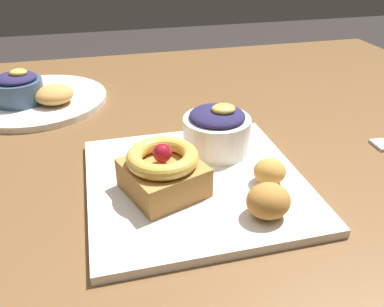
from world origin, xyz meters
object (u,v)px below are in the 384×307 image
Objects in this scene: berry_ramekin at (217,130)px; fritter_front at (268,201)px; cake_slice at (163,171)px; back_ramekin at (18,88)px; back_pastry at (54,95)px; back_plate at (37,100)px; front_plate at (196,182)px; fritter_middle at (270,172)px.

fritter_front is at bearing -86.04° from berry_ramekin.
cake_slice is 0.13m from berry_ramekin.
fritter_front is 0.57× the size of back_ramekin.
berry_ramekin is at bearing 41.65° from cake_slice.
back_pastry is (0.06, -0.02, -0.01)m from back_ramekin.
back_plate is at bearing 123.15° from fritter_front.
back_pastry is (-0.19, 0.32, 0.02)m from front_plate.
back_ramekin is (-0.26, 0.34, 0.03)m from front_plate.
cake_slice is 1.16× the size of berry_ramekin.
fritter_front is 0.54m from back_ramekin.
front_plate is at bearing 160.40° from fritter_middle.
cake_slice is at bearing -160.36° from front_plate.
fritter_front is at bearing -36.10° from cake_slice.
cake_slice is at bearing -59.19° from back_ramekin.
front_plate is at bearing 19.64° from cake_slice.
back_ramekin is (-0.21, 0.36, -0.00)m from cake_slice.
fritter_front reaches higher than back_pastry.
cake_slice is (-0.05, -0.02, 0.04)m from front_plate.
berry_ramekin is 1.93× the size of fritter_front.
front_plate is 5.52× the size of fritter_front.
back_pastry reaches higher than front_plate.
back_ramekin is (-0.31, 0.27, -0.00)m from berry_ramekin.
back_ramekin is 1.29× the size of back_pastry.
fritter_middle and back_pastry have the same top height.
fritter_front is 0.54m from back_plate.
back_ramekin is at bearing 126.38° from fritter_front.
front_plate is at bearing 122.88° from fritter_front.
fritter_middle is at bearing -6.61° from cake_slice.
front_plate is at bearing -56.78° from back_plate.
berry_ramekin is (0.05, 0.07, 0.04)m from front_plate.
fritter_middle is (0.09, -0.03, 0.02)m from front_plate.
back_plate is (-0.29, 0.45, -0.03)m from fritter_front.
back_plate is (-0.32, 0.39, -0.02)m from fritter_middle.
cake_slice is at bearing -138.35° from berry_ramekin.
front_plate is 0.37m from back_pastry.
back_pastry is at bearing 113.95° from cake_slice.
back_ramekin reaches higher than back_pastry.
back_ramekin is at bearing -146.14° from back_plate.
front_plate is 4.03× the size of back_pastry.
berry_ramekin reaches higher than back_plate.
fritter_middle is 0.51m from back_ramekin.
fritter_front is 0.49m from back_pastry.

